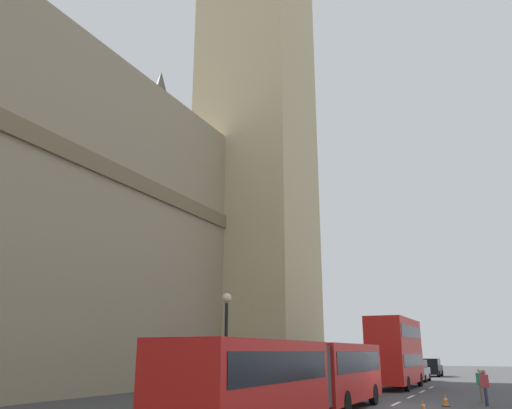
# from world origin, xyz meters

# --- Properties ---
(ground_plane) EXTENTS (160.00, 160.00, 0.00)m
(ground_plane) POSITION_xyz_m (0.00, 0.00, 0.00)
(ground_plane) COLOR #424244
(lane_centre_marking) EXTENTS (29.80, 0.16, 0.01)m
(lane_centre_marking) POSITION_xyz_m (1.22, 0.00, 0.01)
(lane_centre_marking) COLOR silver
(lane_centre_marking) RESTS_ON ground_plane
(articulated_bus) EXTENTS (17.38, 2.54, 2.90)m
(articulated_bus) POSITION_xyz_m (-7.09, 1.99, 1.75)
(articulated_bus) COLOR red
(articulated_bus) RESTS_ON ground_plane
(double_decker_bus) EXTENTS (9.12, 2.54, 4.90)m
(double_decker_bus) POSITION_xyz_m (12.79, 2.00, 2.71)
(double_decker_bus) COLOR red
(double_decker_bus) RESTS_ON ground_plane
(sedan_lead) EXTENTS (4.40, 1.86, 1.85)m
(sedan_lead) POSITION_xyz_m (22.76, 2.13, 0.91)
(sedan_lead) COLOR #B7B7BC
(sedan_lead) RESTS_ON ground_plane
(sedan_trailing) EXTENTS (4.40, 1.86, 1.85)m
(sedan_trailing) POSITION_xyz_m (33.43, 2.16, 0.91)
(sedan_trailing) COLOR black
(sedan_trailing) RESTS_ON ground_plane
(traffic_cone_west) EXTENTS (0.36, 0.36, 0.58)m
(traffic_cone_west) POSITION_xyz_m (-2.64, -1.88, 0.28)
(traffic_cone_west) COLOR black
(traffic_cone_west) RESTS_ON ground_plane
(traffic_cone_middle) EXTENTS (0.36, 0.36, 0.58)m
(traffic_cone_middle) POSITION_xyz_m (0.91, -2.45, 0.28)
(traffic_cone_middle) COLOR black
(traffic_cone_middle) RESTS_ON ground_plane
(street_lamp) EXTENTS (0.44, 0.44, 5.27)m
(street_lamp) POSITION_xyz_m (-5.00, 6.50, 3.06)
(street_lamp) COLOR black
(street_lamp) RESTS_ON ground_plane
(pedestrian_near_cones) EXTENTS (0.36, 0.41, 1.69)m
(pedestrian_near_cones) POSITION_xyz_m (1.96, -4.24, 0.91)
(pedestrian_near_cones) COLOR #262D4C
(pedestrian_near_cones) RESTS_ON ground_plane
(pedestrian_by_kerb) EXTENTS (0.36, 0.42, 1.69)m
(pedestrian_by_kerb) POSITION_xyz_m (3.90, -3.97, 0.91)
(pedestrian_by_kerb) COLOR #726651
(pedestrian_by_kerb) RESTS_ON ground_plane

